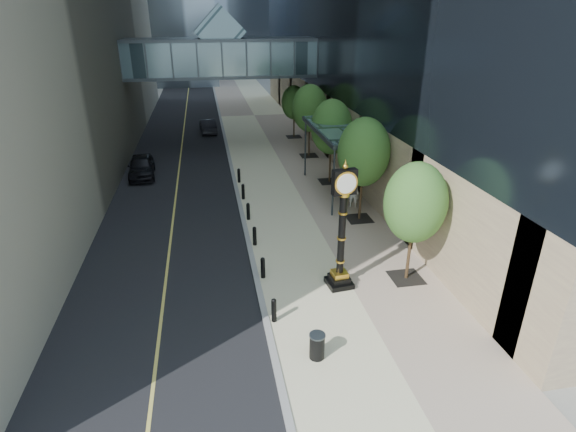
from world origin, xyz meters
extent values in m
plane|color=gray|center=(0.00, 0.00, 0.00)|extent=(320.00, 320.00, 0.00)
cube|color=black|center=(-7.00, 40.00, 0.01)|extent=(8.00, 180.00, 0.02)
cube|color=beige|center=(1.00, 40.00, 0.03)|extent=(8.00, 180.00, 0.06)
cube|color=gray|center=(-3.00, 40.00, 0.04)|extent=(0.25, 180.00, 0.07)
cube|color=slate|center=(-3.00, 28.00, 7.50)|extent=(17.00, 4.00, 3.00)
cube|color=#383F44|center=(-3.00, 28.00, 6.05)|extent=(17.00, 4.20, 0.25)
cube|color=#383F44|center=(-3.00, 28.00, 8.95)|extent=(17.00, 4.20, 0.25)
cube|color=slate|center=(-3.00, 28.00, 9.60)|extent=(4.24, 3.00, 4.24)
cube|color=#383F44|center=(3.50, 14.00, 4.20)|extent=(3.00, 8.00, 0.25)
cube|color=slate|center=(3.50, 14.00, 4.35)|extent=(2.80, 7.80, 0.06)
cylinder|color=#383F44|center=(2.20, 10.30, 2.10)|extent=(0.12, 0.12, 4.20)
cylinder|color=#383F44|center=(2.20, 17.70, 2.10)|extent=(0.12, 0.12, 4.20)
cylinder|color=black|center=(-2.70, 1.00, 0.51)|extent=(0.20, 0.20, 0.90)
cylinder|color=black|center=(-2.70, 4.20, 0.51)|extent=(0.20, 0.20, 0.90)
cylinder|color=black|center=(-2.70, 7.40, 0.51)|extent=(0.20, 0.20, 0.90)
cylinder|color=black|center=(-2.70, 10.60, 0.51)|extent=(0.20, 0.20, 0.90)
cylinder|color=black|center=(-2.70, 13.80, 0.51)|extent=(0.20, 0.20, 0.90)
cylinder|color=black|center=(-2.70, 17.00, 0.51)|extent=(0.20, 0.20, 0.90)
cube|color=black|center=(3.60, 3.00, 0.07)|extent=(1.40, 1.40, 0.02)
cylinder|color=#46331D|center=(3.60, 3.00, 1.49)|extent=(0.14, 0.14, 2.86)
ellipsoid|color=#28551F|center=(3.60, 3.00, 3.70)|extent=(2.62, 2.62, 3.50)
cube|color=black|center=(3.60, 9.50, 0.07)|extent=(1.40, 1.40, 0.02)
cylinder|color=#46331D|center=(3.60, 9.50, 1.62)|extent=(0.14, 0.14, 3.12)
ellipsoid|color=#28551F|center=(3.60, 9.50, 4.03)|extent=(2.86, 2.86, 3.81)
cube|color=black|center=(3.60, 16.00, 0.07)|extent=(1.40, 1.40, 0.02)
cylinder|color=#46331D|center=(3.60, 16.00, 1.59)|extent=(0.14, 0.14, 3.05)
ellipsoid|color=#28551F|center=(3.60, 16.00, 3.95)|extent=(2.80, 2.80, 3.73)
cube|color=black|center=(3.60, 22.50, 0.07)|extent=(1.40, 1.40, 0.02)
cylinder|color=#46331D|center=(3.60, 22.50, 1.61)|extent=(0.14, 0.14, 3.10)
ellipsoid|color=#28551F|center=(3.60, 22.50, 4.00)|extent=(2.84, 2.84, 3.79)
cube|color=black|center=(3.60, 29.00, 0.07)|extent=(1.40, 1.40, 0.02)
cylinder|color=#46331D|center=(3.60, 29.00, 1.35)|extent=(0.14, 0.14, 2.58)
ellipsoid|color=#28551F|center=(3.60, 29.00, 3.35)|extent=(2.37, 2.37, 3.15)
cube|color=black|center=(0.47, 2.97, 0.17)|extent=(1.14, 1.14, 0.23)
cube|color=black|center=(0.47, 2.97, 0.40)|extent=(0.89, 0.89, 0.23)
cube|color=gold|center=(0.47, 2.97, 0.63)|extent=(0.70, 0.70, 0.23)
cylinder|color=black|center=(0.47, 2.97, 2.53)|extent=(0.30, 0.30, 3.56)
cube|color=black|center=(0.47, 2.97, 4.83)|extent=(1.01, 0.45, 1.03)
cylinder|color=white|center=(0.47, 3.17, 4.83)|extent=(0.80, 0.13, 0.80)
cylinder|color=white|center=(0.47, 2.77, 4.83)|extent=(0.80, 0.13, 0.80)
sphere|color=gold|center=(0.47, 2.97, 5.46)|extent=(0.23, 0.23, 0.23)
cylinder|color=black|center=(-1.57, -1.25, 0.51)|extent=(0.57, 0.57, 0.90)
imported|color=beige|center=(3.79, 11.27, 0.96)|extent=(0.77, 0.66, 1.79)
imported|color=black|center=(-9.56, 19.73, 0.78)|extent=(2.11, 4.58, 1.52)
imported|color=#222227|center=(-4.52, 32.47, 0.70)|extent=(1.77, 4.26, 1.37)
camera|label=1|loc=(-4.74, -12.98, 10.81)|focal=28.00mm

